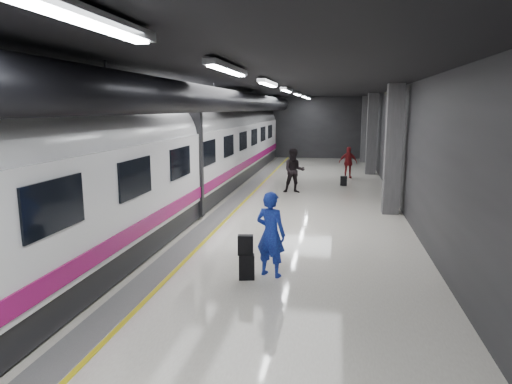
{
  "coord_description": "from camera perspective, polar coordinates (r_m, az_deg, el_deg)",
  "views": [
    {
      "loc": [
        2.6,
        -14.41,
        3.67
      ],
      "look_at": [
        0.34,
        -1.53,
        1.27
      ],
      "focal_mm": 32.0,
      "sensor_mm": 36.0,
      "label": 1
    }
  ],
  "objects": [
    {
      "name": "platform_hall",
      "position": [
        15.64,
        -0.68,
        9.92
      ],
      "size": [
        10.02,
        40.02,
        4.51
      ],
      "color": "black",
      "rests_on": "ground"
    },
    {
      "name": "suitcase_main",
      "position": [
        10.05,
        -1.18,
        -9.34
      ],
      "size": [
        0.38,
        0.28,
        0.55
      ],
      "primitive_type": "cube",
      "rotation": [
        0.0,
        0.0,
        0.22
      ],
      "color": "black",
      "rests_on": "ground"
    },
    {
      "name": "traveler_far_b",
      "position": [
        24.83,
        11.43,
        3.65
      ],
      "size": [
        1.04,
        0.6,
        1.67
      ],
      "primitive_type": "imported",
      "rotation": [
        0.0,
        0.0,
        0.21
      ],
      "color": "maroon",
      "rests_on": "ground"
    },
    {
      "name": "suitcase_far",
      "position": [
        22.38,
        10.9,
        1.38
      ],
      "size": [
        0.33,
        0.23,
        0.46
      ],
      "primitive_type": "cube",
      "rotation": [
        0.0,
        0.0,
        -0.09
      ],
      "color": "black",
      "rests_on": "ground"
    },
    {
      "name": "traveler_far_a",
      "position": [
        20.06,
        4.78,
        2.65
      ],
      "size": [
        1.05,
        0.88,
        1.95
      ],
      "primitive_type": "imported",
      "rotation": [
        0.0,
        0.0,
        0.16
      ],
      "color": "black",
      "rests_on": "ground"
    },
    {
      "name": "ground",
      "position": [
        15.1,
        -0.25,
        -3.66
      ],
      "size": [
        40.0,
        40.0,
        0.0
      ],
      "primitive_type": "plane",
      "color": "silver",
      "rests_on": "ground"
    },
    {
      "name": "shoulder_bag",
      "position": [
        9.89,
        -1.33,
        -6.64
      ],
      "size": [
        0.35,
        0.22,
        0.44
      ],
      "primitive_type": "cube",
      "rotation": [
        0.0,
        0.0,
        0.13
      ],
      "color": "black",
      "rests_on": "suitcase_main"
    },
    {
      "name": "traveler_main",
      "position": [
        10.05,
        1.85,
        -5.28
      ],
      "size": [
        0.81,
        0.66,
        1.91
      ],
      "primitive_type": "imported",
      "rotation": [
        0.0,
        0.0,
        2.8
      ],
      "color": "blue",
      "rests_on": "ground"
    },
    {
      "name": "train",
      "position": [
        15.63,
        -12.09,
        4.3
      ],
      "size": [
        3.05,
        38.0,
        4.05
      ],
      "color": "black",
      "rests_on": "ground"
    }
  ]
}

